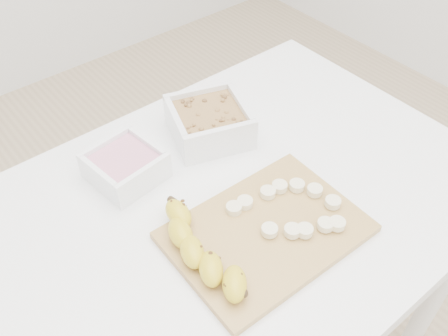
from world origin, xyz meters
TOP-DOWN VIEW (x-y plane):
  - table at (0.00, 0.00)m, footprint 1.00×0.70m
  - bowl_yogurt at (-0.12, 0.18)m, footprint 0.14×0.14m
  - bowl_granola at (0.08, 0.18)m, footprint 0.20×0.20m
  - cutting_board at (-0.01, -0.10)m, footprint 0.34×0.25m
  - banana at (-0.13, -0.08)m, footprint 0.12×0.23m
  - banana_slices at (0.05, -0.10)m, footprint 0.18×0.17m

SIDE VIEW (x-z plane):
  - table at x=0.00m, z-range 0.28..1.03m
  - cutting_board at x=-0.01m, z-range 0.75..0.76m
  - banana_slices at x=0.05m, z-range 0.77..0.78m
  - bowl_yogurt at x=-0.12m, z-range 0.75..0.81m
  - banana at x=-0.13m, z-range 0.77..0.80m
  - bowl_granola at x=0.08m, z-range 0.75..0.82m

